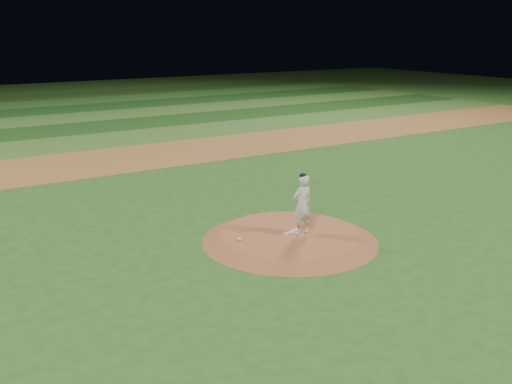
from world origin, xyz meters
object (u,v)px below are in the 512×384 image
object	(u,v)px
pitchers_mound	(290,237)
pitching_rubber	(292,232)
pitcher_on_mound	(302,204)
rosin_bag	(240,239)

from	to	relation	value
pitchers_mound	pitching_rubber	size ratio (longest dim) A/B	8.34
pitchers_mound	pitching_rubber	xyz separation A→B (m)	(0.10, 0.03, 0.14)
pitchers_mound	pitcher_on_mound	xyz separation A→B (m)	(0.27, -0.26, 1.09)
pitching_rubber	pitcher_on_mound	world-z (taller)	pitcher_on_mound
pitchers_mound	pitcher_on_mound	bearing A→B (deg)	-43.80
pitching_rubber	rosin_bag	distance (m)	1.77
pitching_rubber	rosin_bag	size ratio (longest dim) A/B	4.78
pitchers_mound	pitcher_on_mound	size ratio (longest dim) A/B	2.81
pitchers_mound	rosin_bag	bearing A→B (deg)	169.44
pitching_rubber	rosin_bag	xyz separation A→B (m)	(-1.74, 0.28, 0.02)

